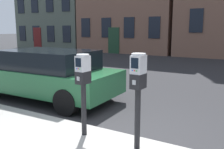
# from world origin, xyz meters

# --- Properties ---
(ground_plane) EXTENTS (160.00, 160.00, 0.00)m
(ground_plane) POSITION_xyz_m (0.00, 0.00, 0.00)
(ground_plane) COLOR #28282B
(parking_meter_near_kerb) EXTENTS (0.23, 0.26, 1.45)m
(parking_meter_near_kerb) POSITION_xyz_m (-0.52, -0.21, 1.14)
(parking_meter_near_kerb) COLOR black
(parking_meter_near_kerb) RESTS_ON sidewalk_slab
(parking_meter_twin_adjacent) EXTENTS (0.23, 0.26, 1.51)m
(parking_meter_twin_adjacent) POSITION_xyz_m (0.52, -0.21, 1.18)
(parking_meter_twin_adjacent) COLOR black
(parking_meter_twin_adjacent) RESTS_ON sidewalk_slab
(parked_car_silver_sedan) EXTENTS (4.47, 1.94, 1.42)m
(parked_car_silver_sedan) POSITION_xyz_m (-3.18, 1.50, 0.75)
(parked_car_silver_sedan) COLOR #236038
(parked_car_silver_sedan) RESTS_ON ground_plane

